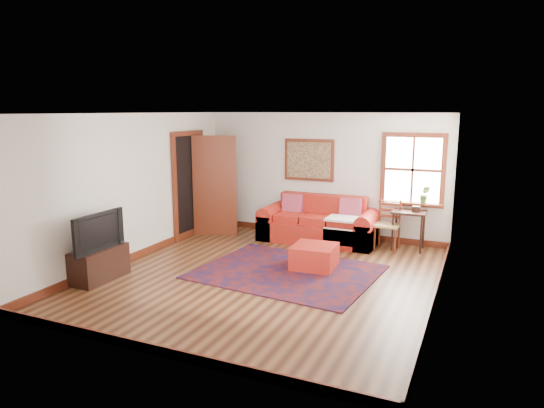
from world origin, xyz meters
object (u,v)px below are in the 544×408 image
at_px(media_cabinet, 99,264).
at_px(red_leather_sofa, 319,226).
at_px(red_ottoman, 314,257).
at_px(ladder_back_chair, 388,223).
at_px(side_table, 409,218).

bearing_deg(media_cabinet, red_leather_sofa, 55.94).
xyz_separation_m(red_leather_sofa, red_ottoman, (0.47, -1.64, -0.10)).
bearing_deg(red_leather_sofa, red_ottoman, -73.99).
distance_m(ladder_back_chair, media_cabinet, 5.06).
height_order(red_ottoman, side_table, side_table).
bearing_deg(media_cabinet, ladder_back_chair, 42.99).
xyz_separation_m(red_ottoman, side_table, (1.23, 1.73, 0.41)).
height_order(red_leather_sofa, ladder_back_chair, ladder_back_chair).
bearing_deg(ladder_back_chair, red_leather_sofa, 178.89).
distance_m(red_ottoman, ladder_back_chair, 1.87).
distance_m(red_leather_sofa, ladder_back_chair, 1.37).
relative_size(red_ottoman, media_cabinet, 0.75).
xyz_separation_m(red_leather_sofa, side_table, (1.70, 0.09, 0.31)).
bearing_deg(ladder_back_chair, red_ottoman, -118.48).
relative_size(side_table, ladder_back_chair, 0.79).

